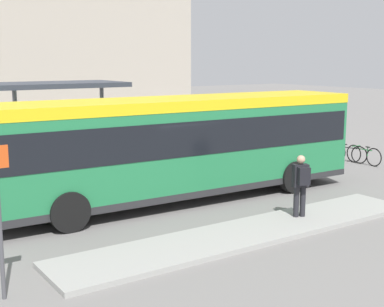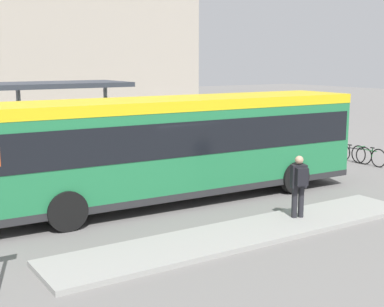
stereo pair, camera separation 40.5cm
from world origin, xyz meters
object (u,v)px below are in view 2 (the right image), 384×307
at_px(pedestrian_waiting, 299,183).
at_px(bicycle_green, 368,156).
at_px(city_bus, 175,142).
at_px(bicycle_black, 353,154).

relative_size(pedestrian_waiting, bicycle_green, 0.93).
bearing_deg(pedestrian_waiting, bicycle_green, -40.61).
distance_m(city_bus, bicycle_black, 9.65).
xyz_separation_m(bicycle_green, bicycle_black, (-0.09, 0.71, -0.01)).
height_order(city_bus, bicycle_black, city_bus).
distance_m(bicycle_green, bicycle_black, 0.71).
xyz_separation_m(city_bus, bicycle_black, (9.46, 1.26, -1.46)).
height_order(bicycle_green, bicycle_black, bicycle_green).
xyz_separation_m(city_bus, bicycle_green, (9.55, 0.55, -1.45)).
distance_m(city_bus, bicycle_green, 9.68).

